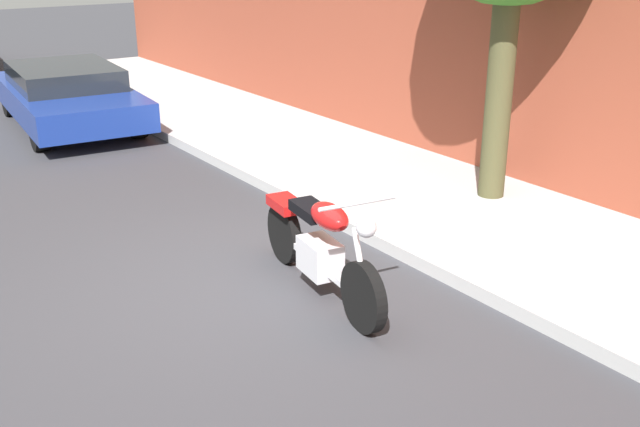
{
  "coord_description": "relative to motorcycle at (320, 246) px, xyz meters",
  "views": [
    {
      "loc": [
        5.58,
        -3.23,
        3.12
      ],
      "look_at": [
        0.51,
        0.35,
        0.78
      ],
      "focal_mm": 41.78,
      "sensor_mm": 36.0,
      "label": 1
    }
  ],
  "objects": [
    {
      "name": "ground_plane",
      "position": [
        -0.51,
        -0.36,
        -0.46
      ],
      "size": [
        60.0,
        60.0,
        0.0
      ],
      "primitive_type": "plane",
      "color": "#38383D"
    },
    {
      "name": "motorcycle",
      "position": [
        0.0,
        0.0,
        0.0
      ],
      "size": [
        2.18,
        0.74,
        1.11
      ],
      "color": "black",
      "rests_on": "ground"
    },
    {
      "name": "sidewalk",
      "position": [
        -0.51,
        2.43,
        -0.39
      ],
      "size": [
        25.98,
        2.72,
        0.14
      ],
      "primitive_type": "cube",
      "color": "#AFAFAF",
      "rests_on": "ground"
    },
    {
      "name": "parked_car_blue",
      "position": [
        -7.71,
        0.16,
        0.09
      ],
      "size": [
        4.38,
        2.17,
        1.03
      ],
      "color": "black",
      "rests_on": "ground"
    }
  ]
}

